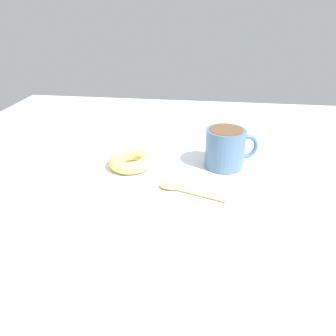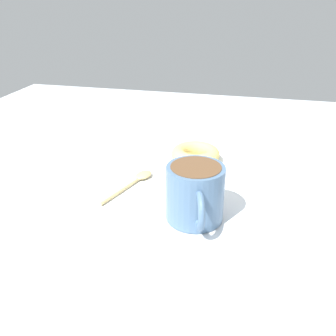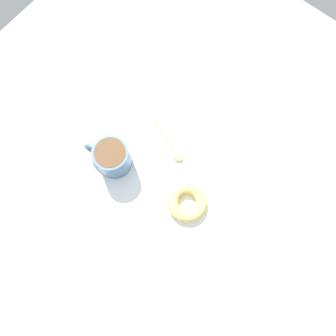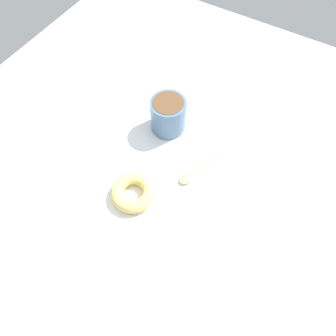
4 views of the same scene
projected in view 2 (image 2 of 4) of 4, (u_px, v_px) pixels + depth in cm
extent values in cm
cube|color=#B2BCC6|center=(154.00, 185.00, 66.58)|extent=(120.00, 120.00, 2.00)
cube|color=white|center=(168.00, 179.00, 66.09)|extent=(36.71, 36.71, 0.30)
cylinder|color=slate|center=(195.00, 193.00, 53.04)|extent=(8.27, 8.27, 8.18)
cylinder|color=brown|center=(196.00, 168.00, 51.34)|extent=(7.07, 7.07, 0.60)
torus|color=slate|center=(199.00, 210.00, 48.92)|extent=(5.51, 2.43, 5.48)
torus|color=#E5C66B|center=(195.00, 154.00, 72.16)|extent=(9.33, 9.33, 2.66)
ellipsoid|color=#D8B772|center=(143.00, 175.00, 66.15)|extent=(4.18, 3.43, 0.90)
cylinder|color=#D8B772|center=(121.00, 190.00, 61.50)|extent=(9.97, 3.87, 0.56)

